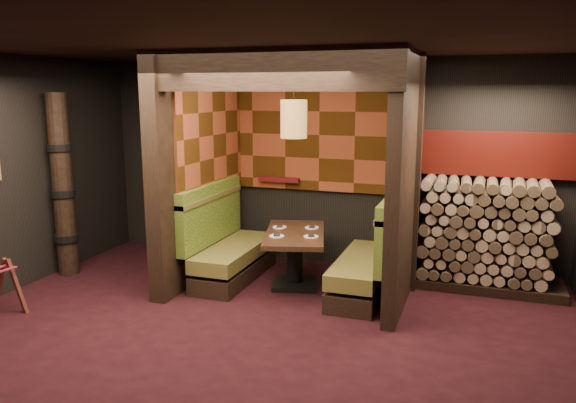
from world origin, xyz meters
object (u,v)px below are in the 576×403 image
at_px(booth_bench_left, 227,248).
at_px(totem_column, 63,187).
at_px(booth_bench_right, 371,263).
at_px(firewood_stack, 492,235).
at_px(dining_table, 295,250).
at_px(pendant_lamp, 294,119).

distance_m(booth_bench_left, totem_column, 2.30).
bearing_deg(booth_bench_left, booth_bench_right, 0.00).
relative_size(booth_bench_right, firewood_stack, 0.92).
height_order(totem_column, firewood_stack, totem_column).
distance_m(dining_table, totem_column, 3.15).
bearing_deg(dining_table, totem_column, -169.75).
distance_m(booth_bench_left, dining_table, 0.93).
xyz_separation_m(booth_bench_left, booth_bench_right, (1.89, 0.00, 0.00)).
bearing_deg(booth_bench_left, pendant_lamp, -3.32).
relative_size(dining_table, pendant_lamp, 1.48).
xyz_separation_m(booth_bench_left, pendant_lamp, (0.93, -0.05, 1.69)).
distance_m(booth_bench_right, pendant_lamp, 1.95).
xyz_separation_m(booth_bench_left, firewood_stack, (3.25, 0.70, 0.28)).
relative_size(booth_bench_left, booth_bench_right, 1.00).
height_order(dining_table, pendant_lamp, pendant_lamp).
xyz_separation_m(booth_bench_right, firewood_stack, (1.35, 0.70, 0.28)).
bearing_deg(dining_table, booth_bench_right, 0.24).
xyz_separation_m(dining_table, firewood_stack, (2.32, 0.70, 0.22)).
relative_size(booth_bench_right, pendant_lamp, 1.62).
bearing_deg(firewood_stack, totem_column, -166.81).
bearing_deg(booth_bench_left, dining_table, -0.25).
distance_m(totem_column, firewood_stack, 5.50).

